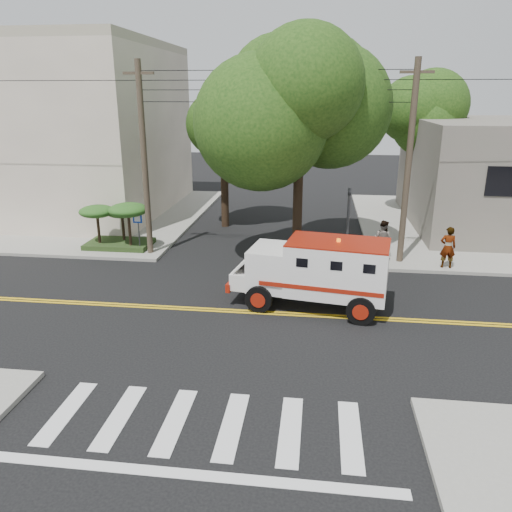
# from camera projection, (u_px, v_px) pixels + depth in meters

# --- Properties ---
(ground) EXTENTS (100.00, 100.00, 0.00)m
(ground) POSITION_uv_depth(u_px,v_px,m) (246.00, 312.00, 18.12)
(ground) COLOR black
(ground) RESTS_ON ground
(sidewalk_ne) EXTENTS (17.00, 17.00, 0.15)m
(sidewalk_ne) POSITION_uv_depth(u_px,v_px,m) (507.00, 227.00, 29.22)
(sidewalk_ne) COLOR gray
(sidewalk_ne) RESTS_ON ground
(sidewalk_nw) EXTENTS (17.00, 17.00, 0.15)m
(sidewalk_nw) POSITION_uv_depth(u_px,v_px,m) (71.00, 214.00, 32.44)
(sidewalk_nw) COLOR gray
(sidewalk_nw) RESTS_ON ground
(building_left) EXTENTS (16.00, 14.00, 10.00)m
(building_left) POSITION_uv_depth(u_px,v_px,m) (44.00, 132.00, 32.51)
(building_left) COLOR #C1B29E
(building_left) RESTS_ON sidewalk_nw
(utility_pole_left) EXTENTS (0.28, 0.28, 9.00)m
(utility_pole_left) POSITION_uv_depth(u_px,v_px,m) (144.00, 163.00, 23.05)
(utility_pole_left) COLOR #382D23
(utility_pole_left) RESTS_ON ground
(utility_pole_right) EXTENTS (0.28, 0.28, 9.00)m
(utility_pole_right) POSITION_uv_depth(u_px,v_px,m) (408.00, 167.00, 21.82)
(utility_pole_right) COLOR #382D23
(utility_pole_right) RESTS_ON ground
(tree_main) EXTENTS (6.08, 5.70, 9.85)m
(tree_main) POSITION_uv_depth(u_px,v_px,m) (310.00, 102.00, 21.50)
(tree_main) COLOR black
(tree_main) RESTS_ON ground
(tree_left) EXTENTS (4.48, 4.20, 7.70)m
(tree_left) POSITION_uv_depth(u_px,v_px,m) (228.00, 128.00, 27.77)
(tree_left) COLOR black
(tree_left) RESTS_ON ground
(tree_right) EXTENTS (4.80, 4.50, 8.20)m
(tree_right) POSITION_uv_depth(u_px,v_px,m) (428.00, 119.00, 30.04)
(tree_right) COLOR black
(tree_right) RESTS_ON ground
(traffic_signal) EXTENTS (0.15, 0.18, 3.60)m
(traffic_signal) POSITION_uv_depth(u_px,v_px,m) (348.00, 219.00, 22.26)
(traffic_signal) COLOR #3F3F42
(traffic_signal) RESTS_ON ground
(accessibility_sign) EXTENTS (0.45, 0.10, 2.02)m
(accessibility_sign) POSITION_uv_depth(u_px,v_px,m) (138.00, 227.00, 24.26)
(accessibility_sign) COLOR #3F3F42
(accessibility_sign) RESTS_ON ground
(palm_planter) EXTENTS (3.52, 2.63, 2.36)m
(palm_planter) POSITION_uv_depth(u_px,v_px,m) (117.00, 218.00, 24.74)
(palm_planter) COLOR #1E3314
(palm_planter) RESTS_ON sidewalk_nw
(armored_truck) EXTENTS (5.94, 3.03, 2.59)m
(armored_truck) POSITION_uv_depth(u_px,v_px,m) (317.00, 269.00, 18.10)
(armored_truck) COLOR white
(armored_truck) RESTS_ON ground
(pedestrian_a) EXTENTS (0.70, 0.47, 1.88)m
(pedestrian_a) POSITION_uv_depth(u_px,v_px,m) (448.00, 247.00, 21.99)
(pedestrian_a) COLOR gray
(pedestrian_a) RESTS_ON sidewalk_ne
(pedestrian_b) EXTENTS (1.13, 1.09, 1.84)m
(pedestrian_b) POSITION_uv_depth(u_px,v_px,m) (383.00, 239.00, 23.24)
(pedestrian_b) COLOR gray
(pedestrian_b) RESTS_ON sidewalk_ne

